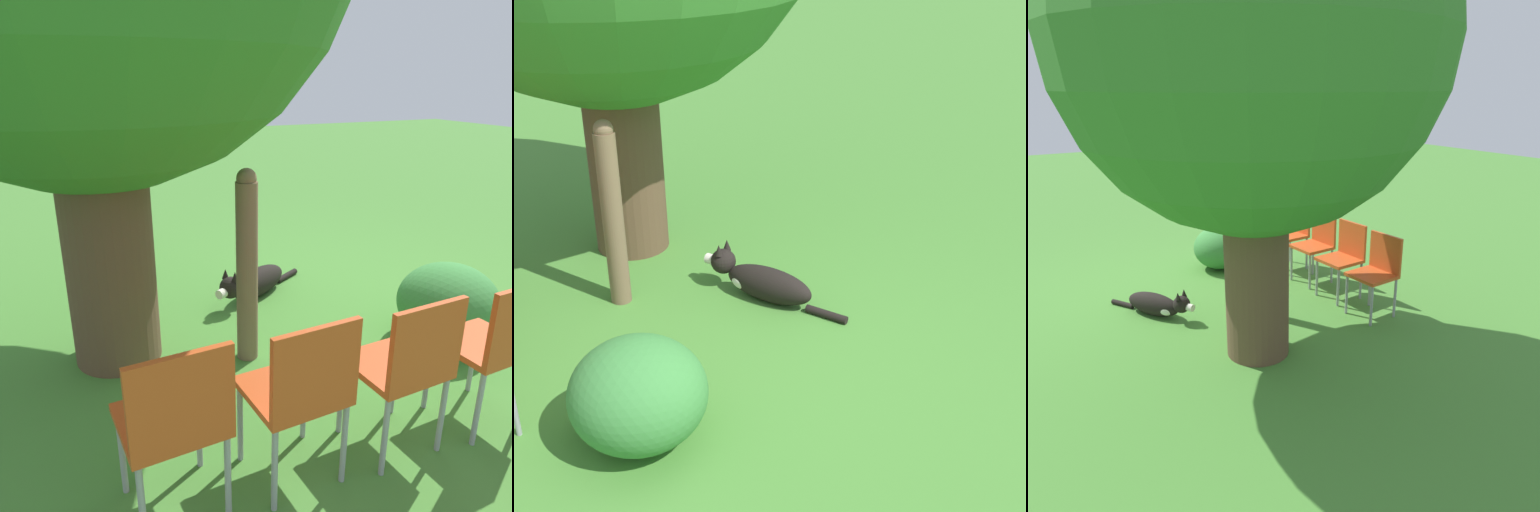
# 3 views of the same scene
# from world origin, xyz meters

# --- Properties ---
(ground_plane) EXTENTS (30.00, 30.00, 0.00)m
(ground_plane) POSITION_xyz_m (0.00, 0.00, 0.00)
(ground_plane) COLOR #478433
(oak_tree) EXTENTS (3.19, 3.19, 4.40)m
(oak_tree) POSITION_xyz_m (-0.23, 1.59, 2.77)
(oak_tree) COLOR brown
(oak_tree) RESTS_ON ground_plane
(dog) EXTENTS (0.67, 1.05, 0.36)m
(dog) POSITION_xyz_m (0.31, 0.32, 0.14)
(dog) COLOR black
(dog) RESTS_ON ground_plane
(fence_post) EXTENTS (0.15, 0.15, 1.34)m
(fence_post) POSITION_xyz_m (-0.60, 0.76, 0.68)
(fence_post) COLOR brown
(fence_post) RESTS_ON ground_plane
(red_chair_0) EXTENTS (0.45, 0.47, 0.90)m
(red_chair_0) POSITION_xyz_m (-1.80, -0.20, 0.54)
(red_chair_0) COLOR #D14C1E
(red_chair_0) RESTS_ON ground_plane
(red_chair_1) EXTENTS (0.45, 0.47, 0.90)m
(red_chair_1) POSITION_xyz_m (-1.79, 0.38, 0.54)
(red_chair_1) COLOR #D14C1E
(red_chair_1) RESTS_ON ground_plane
(red_chair_2) EXTENTS (0.45, 0.47, 0.90)m
(red_chair_2) POSITION_xyz_m (-1.77, 0.97, 0.54)
(red_chair_2) COLOR #D14C1E
(red_chair_2) RESTS_ON ground_plane
(red_chair_3) EXTENTS (0.45, 0.47, 0.90)m
(red_chair_3) POSITION_xyz_m (-1.75, 1.55, 0.54)
(red_chair_3) COLOR #D14C1E
(red_chair_3) RESTS_ON ground_plane
(low_shrub) EXTENTS (0.74, 0.74, 0.59)m
(low_shrub) POSITION_xyz_m (-0.94, -0.71, 0.29)
(low_shrub) COLOR #3D843D
(low_shrub) RESTS_ON ground_plane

